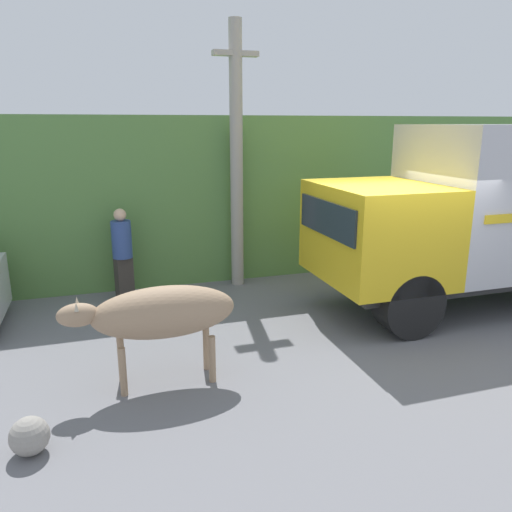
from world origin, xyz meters
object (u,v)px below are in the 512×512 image
(cargo_truck, at_px, (496,209))
(brown_cow, at_px, (160,313))
(pedestrian_on_hill, at_px, (122,250))
(roadside_rock, at_px, (29,436))
(utility_pole, at_px, (236,154))

(cargo_truck, xyz_separation_m, brown_cow, (-6.33, -1.24, -0.83))
(pedestrian_on_hill, bearing_deg, cargo_truck, 139.74)
(roadside_rock, bearing_deg, brown_cow, 35.32)
(cargo_truck, bearing_deg, pedestrian_on_hill, 163.19)
(brown_cow, relative_size, pedestrian_on_hill, 1.25)
(utility_pole, distance_m, roadside_rock, 6.54)
(cargo_truck, xyz_separation_m, utility_pole, (-4.26, 2.53, 0.93))
(pedestrian_on_hill, xyz_separation_m, utility_pole, (2.35, 0.20, 1.76))
(brown_cow, relative_size, utility_pole, 0.42)
(cargo_truck, distance_m, pedestrian_on_hill, 7.06)
(brown_cow, height_order, utility_pole, utility_pole)
(utility_pole, bearing_deg, cargo_truck, -30.70)
(pedestrian_on_hill, bearing_deg, brown_cow, 73.59)
(brown_cow, bearing_deg, cargo_truck, 23.73)
(cargo_truck, relative_size, brown_cow, 2.86)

